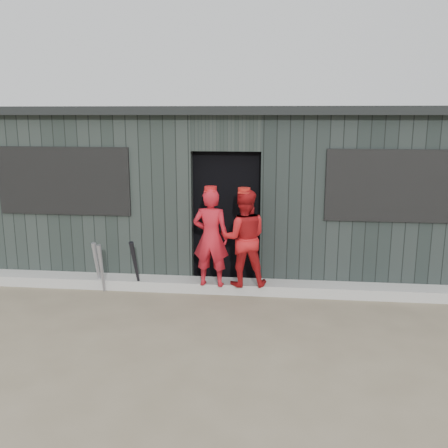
# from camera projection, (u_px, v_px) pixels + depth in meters

# --- Properties ---
(ground) EXTENTS (80.00, 80.00, 0.00)m
(ground) POSITION_uv_depth(u_px,v_px,m) (206.00, 347.00, 5.48)
(ground) COLOR #6A5E49
(ground) RESTS_ON ground
(curb) EXTENTS (8.00, 0.36, 0.15)m
(curb) POSITION_uv_depth(u_px,v_px,m) (224.00, 286.00, 7.23)
(curb) COLOR #A4A49F
(curb) RESTS_ON ground
(bat_left) EXTENTS (0.11, 0.20, 0.72)m
(bat_left) POSITION_uv_depth(u_px,v_px,m) (97.00, 266.00, 7.24)
(bat_left) COLOR #97979F
(bat_left) RESTS_ON ground
(bat_mid) EXTENTS (0.10, 0.17, 0.72)m
(bat_mid) POSITION_uv_depth(u_px,v_px,m) (101.00, 268.00, 7.12)
(bat_mid) COLOR gray
(bat_mid) RESTS_ON ground
(bat_right) EXTENTS (0.12, 0.29, 0.78)m
(bat_right) POSITION_uv_depth(u_px,v_px,m) (136.00, 266.00, 7.10)
(bat_right) COLOR black
(bat_right) RESTS_ON ground
(player_red_left) EXTENTS (0.53, 0.37, 1.38)m
(player_red_left) POSITION_uv_depth(u_px,v_px,m) (211.00, 238.00, 6.91)
(player_red_left) COLOR red
(player_red_left) RESTS_ON curb
(player_red_right) EXTENTS (0.72, 0.59, 1.36)m
(player_red_right) POSITION_uv_depth(u_px,v_px,m) (244.00, 238.00, 6.92)
(player_red_right) COLOR #B11518
(player_red_right) RESTS_ON curb
(player_grey_back) EXTENTS (0.66, 0.54, 1.16)m
(player_grey_back) POSITION_uv_depth(u_px,v_px,m) (269.00, 244.00, 7.58)
(player_grey_back) COLOR #B7B7B7
(player_grey_back) RESTS_ON ground
(dugout) EXTENTS (8.30, 3.30, 2.62)m
(dugout) POSITION_uv_depth(u_px,v_px,m) (235.00, 187.00, 8.61)
(dugout) COLOR black
(dugout) RESTS_ON ground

